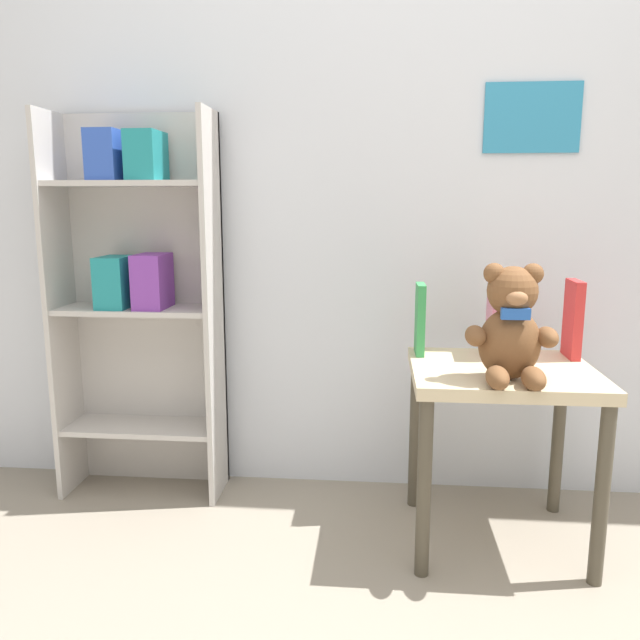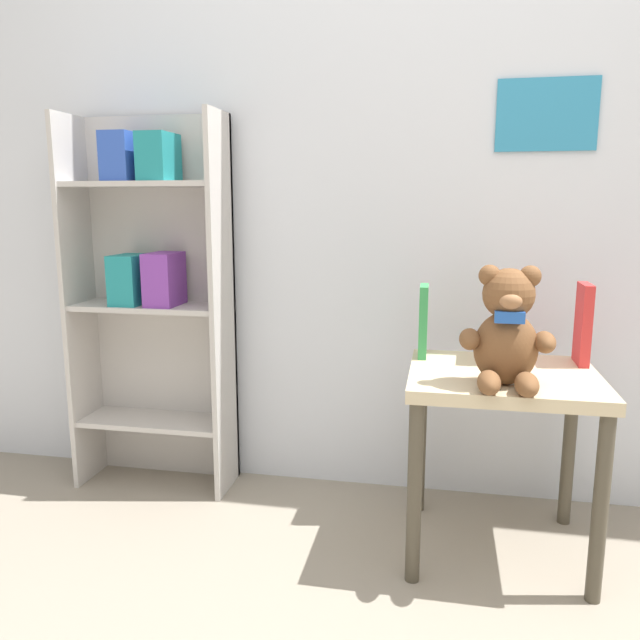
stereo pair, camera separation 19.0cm
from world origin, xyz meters
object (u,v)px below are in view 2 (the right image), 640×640
Objects in this scene: bookshelf_side at (153,284)px; book_standing_green at (423,321)px; display_table at (502,403)px; teddy_bear at (507,332)px; book_standing_pink at (501,325)px; book_standing_red at (583,324)px.

bookshelf_side is 5.90× the size of book_standing_green.
teddy_bear is at bearing -94.77° from display_table.
bookshelf_side is 0.97m from book_standing_green.
teddy_bear reaches higher than book_standing_pink.
bookshelf_side reaches higher than book_standing_green.
display_table is 2.52× the size of book_standing_pink.
book_standing_red reaches higher than book_standing_pink.
book_standing_red is at bearing 48.76° from teddy_bear.
display_table is 0.27m from teddy_bear.
book_standing_green reaches higher than book_standing_pink.
bookshelf_side is 1.43m from book_standing_red.
teddy_bear is (1.18, -0.40, -0.04)m from bookshelf_side.
display_table is 1.73× the size of teddy_bear.
bookshelf_side is 1.25m from teddy_bear.
book_standing_red is at bearing 3.73° from book_standing_pink.
book_standing_green is at bearing -179.25° from book_standing_red.
book_standing_pink reaches higher than display_table.
book_standing_red is at bearing -0.81° from book_standing_green.
book_standing_green is (0.96, -0.12, -0.08)m from bookshelf_side.
bookshelf_side reaches higher than book_standing_red.
teddy_bear is 0.37m from book_standing_red.
bookshelf_side reaches higher than display_table.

